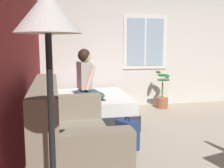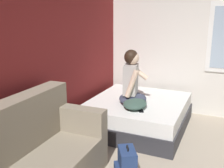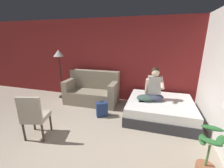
{
  "view_description": "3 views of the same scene",
  "coord_description": "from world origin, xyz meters",
  "views": [
    {
      "loc": [
        -3.1,
        2.35,
        1.42
      ],
      "look_at": [
        1.12,
        1.51,
        0.78
      ],
      "focal_mm": 42.0,
      "sensor_mm": 36.0,
      "label": 1
    },
    {
      "loc": [
        -2.28,
        0.54,
        1.88
      ],
      "look_at": [
        0.74,
        1.89,
        1.0
      ],
      "focal_mm": 42.0,
      "sensor_mm": 36.0,
      "label": 2
    },
    {
      "loc": [
        1.57,
        -2.01,
        2.05
      ],
      "look_at": [
        0.53,
        1.44,
        0.96
      ],
      "focal_mm": 24.0,
      "sensor_mm": 36.0,
      "label": 3
    }
  ],
  "objects": [
    {
      "name": "ground_plane",
      "position": [
        0.0,
        0.0,
        0.0
      ],
      "size": [
        40.0,
        40.0,
        0.0
      ],
      "primitive_type": "plane",
      "color": "tan"
    },
    {
      "name": "wall_back_accent",
      "position": [
        0.0,
        2.86,
        1.35
      ],
      "size": [
        10.59,
        0.16,
        2.7
      ],
      "primitive_type": "cube",
      "color": "maroon",
      "rests_on": "ground"
    },
    {
      "name": "bed",
      "position": [
        1.75,
        1.86,
        0.24
      ],
      "size": [
        1.71,
        1.58,
        0.48
      ],
      "color": "#2D2D33",
      "rests_on": "ground"
    },
    {
      "name": "couch",
      "position": [
        -0.4,
        2.29,
        0.39
      ],
      "size": [
        1.72,
        0.86,
        1.04
      ],
      "color": "gray",
      "rests_on": "ground"
    },
    {
      "name": "side_chair",
      "position": [
        -0.79,
        0.2,
        0.53
      ],
      "size": [
        0.57,
        0.57,
        0.98
      ],
      "color": "#382D23",
      "rests_on": "ground"
    },
    {
      "name": "person_seated",
      "position": [
        1.56,
        1.91,
        0.84
      ],
      "size": [
        0.59,
        0.53,
        0.88
      ],
      "color": "#383D51",
      "rests_on": "bed"
    },
    {
      "name": "backpack",
      "position": [
        0.23,
        1.48,
        0.19
      ],
      "size": [
        0.35,
        0.34,
        0.46
      ],
      "color": "navy",
      "rests_on": "ground"
    },
    {
      "name": "throw_pillow",
      "position": [
        1.37,
        1.79,
        0.55
      ],
      "size": [
        0.54,
        0.45,
        0.14
      ],
      "primitive_type": "ellipsoid",
      "rotation": [
        0.0,
        0.0,
        0.19
      ],
      "color": "#385147",
      "rests_on": "bed"
    },
    {
      "name": "cell_phone",
      "position": [
        1.27,
        1.66,
        0.48
      ],
      "size": [
        0.16,
        0.12,
        0.01
      ],
      "primitive_type": "cube",
      "rotation": [
        0.0,
        0.0,
        2.01
      ],
      "color": "black",
      "rests_on": "bed"
    },
    {
      "name": "floor_lamp",
      "position": [
        -1.65,
        2.41,
        1.43
      ],
      "size": [
        0.36,
        0.36,
        1.7
      ],
      "color": "black",
      "rests_on": "ground"
    },
    {
      "name": "potted_plant",
      "position": [
        2.4,
        0.1,
        0.3
      ],
      "size": [
        0.39,
        0.37,
        0.85
      ],
      "color": "#995B3D",
      "rests_on": "ground"
    }
  ]
}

